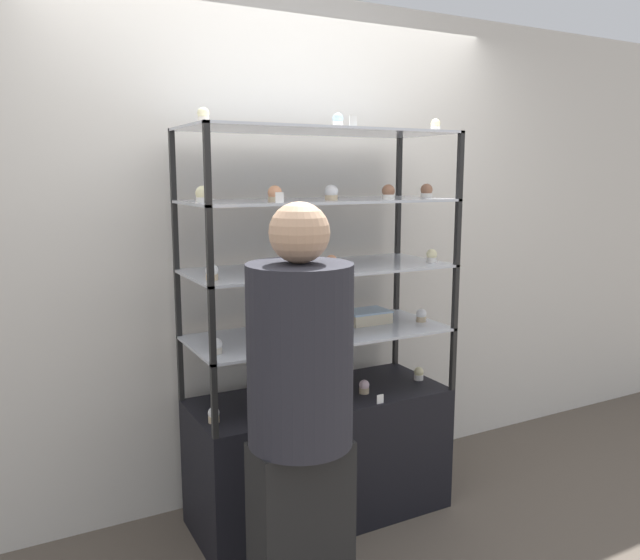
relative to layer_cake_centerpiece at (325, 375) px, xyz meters
The scene contains 34 objects.
ground_plane 0.71m from the layer_cake_centerpiece, 130.31° to the right, with size 20.00×20.00×0.00m, color brown.
back_wall 0.69m from the layer_cake_centerpiece, 102.49° to the left, with size 8.00×0.05×2.60m.
display_base 0.40m from the layer_cake_centerpiece, 130.31° to the right, with size 1.27×0.52×0.63m.
display_riser_lower 0.26m from the layer_cake_centerpiece, 130.31° to the right, with size 1.27×0.52×0.32m.
display_riser_middle 0.56m from the layer_cake_centerpiece, 130.31° to the right, with size 1.27×0.52×0.32m.
display_riser_upper 0.88m from the layer_cake_centerpiece, 130.31° to the right, with size 1.27×0.52×0.32m.
display_riser_top 1.19m from the layer_cake_centerpiece, 130.31° to the right, with size 1.27×0.52×0.32m.
layer_cake_centerpiece is the anchor object (origin of this frame).
sheet_cake_frosted 0.37m from the layer_cake_centerpiece, ahead, with size 0.23×0.16×0.06m.
cupcake_0 0.67m from the layer_cake_centerpiece, 165.23° to the right, with size 0.05×0.05×0.07m.
cupcake_1 0.36m from the layer_cake_centerpiece, 141.20° to the right, with size 0.05×0.05×0.07m.
cupcake_2 0.22m from the layer_cake_centerpiece, 52.32° to the right, with size 0.05×0.05×0.07m.
cupcake_3 0.51m from the layer_cake_centerpiece, 14.85° to the right, with size 0.05×0.05×0.07m.
price_tag_0 0.35m from the layer_cake_centerpiece, 69.36° to the right, with size 0.04×0.00×0.04m.
cupcake_4 0.72m from the layer_cake_centerpiece, 162.58° to the right, with size 0.05×0.05×0.07m.
cupcake_5 0.49m from the layer_cake_centerpiece, 155.40° to the right, with size 0.05×0.05×0.07m.
cupcake_6 0.35m from the layer_cake_centerpiece, 111.65° to the right, with size 0.05×0.05×0.07m.
cupcake_7 0.59m from the layer_cake_centerpiece, 16.24° to the right, with size 0.05×0.05×0.07m.
price_tag_1 0.57m from the layer_cake_centerpiece, 139.57° to the right, with size 0.04×0.00×0.04m.
cupcake_8 0.90m from the layer_cake_centerpiece, 162.73° to the right, with size 0.05×0.05×0.07m.
cupcake_9 0.63m from the layer_cake_centerpiece, 108.65° to the right, with size 0.05×0.05×0.07m.
cupcake_10 0.81m from the layer_cake_centerpiece, 23.10° to the right, with size 0.05×0.05×0.07m.
price_tag_2 0.77m from the layer_cake_centerpiece, 138.92° to the right, with size 0.04×0.00×0.04m.
cupcake_11 1.14m from the layer_cake_centerpiece, 167.29° to the right, with size 0.06×0.06×0.07m.
cupcake_12 1.01m from the layer_cake_centerpiece, 148.51° to the right, with size 0.06×0.06×0.07m.
cupcake_13 0.94m from the layer_cake_centerpiece, 109.79° to the right, with size 0.06×0.06×0.07m.
cupcake_14 0.97m from the layer_cake_centerpiece, 44.78° to the right, with size 0.06×0.06×0.07m.
cupcake_15 1.06m from the layer_cake_centerpiece, 14.79° to the right, with size 0.06×0.06×0.07m.
price_tag_3 1.04m from the layer_cake_centerpiece, 140.05° to the right, with size 0.04×0.00×0.04m.
cupcake_16 1.41m from the layer_cake_centerpiece, 165.21° to the right, with size 0.05×0.05×0.06m.
cupcake_17 1.26m from the layer_cake_centerpiece, 104.34° to the right, with size 0.05×0.05×0.06m.
cupcake_18 1.35m from the layer_cake_centerpiece, 20.19° to the right, with size 0.05×0.05×0.06m.
price_tag_4 1.27m from the layer_cake_centerpiece, 97.15° to the right, with size 0.04×0.00×0.04m.
customer_figure 0.94m from the layer_cake_centerpiece, 123.98° to the right, with size 0.38×0.38×1.61m.
Camera 1 is at (-1.38, -2.58, 1.70)m, focal length 35.00 mm.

